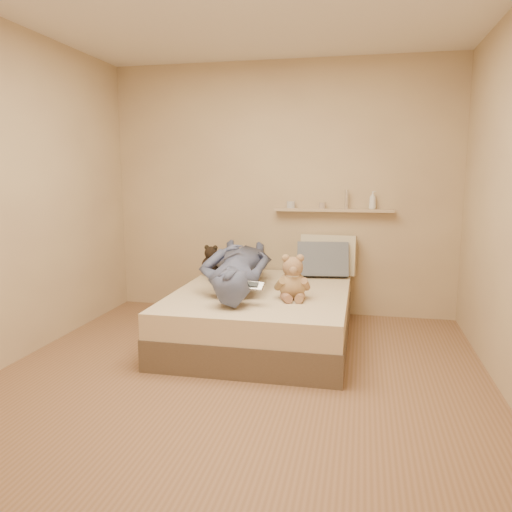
% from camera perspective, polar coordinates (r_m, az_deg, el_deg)
% --- Properties ---
extents(room, '(3.80, 3.80, 3.80)m').
position_cam_1_polar(room, '(3.39, -2.31, 6.59)').
color(room, '#866045').
rests_on(room, ground).
extents(bed, '(1.50, 1.90, 0.45)m').
position_cam_1_polar(bed, '(4.47, 0.75, -6.72)').
color(bed, brown).
rests_on(bed, floor).
extents(game_console, '(0.19, 0.11, 0.06)m').
position_cam_1_polar(game_console, '(3.87, -0.41, -3.42)').
color(game_console, silver).
rests_on(game_console, bed).
extents(teddy_bear, '(0.30, 0.30, 0.38)m').
position_cam_1_polar(teddy_bear, '(4.08, 4.20, -2.83)').
color(teddy_bear, tan).
rests_on(teddy_bear, bed).
extents(dark_plush, '(0.20, 0.20, 0.31)m').
position_cam_1_polar(dark_plush, '(5.04, -5.10, -0.72)').
color(dark_plush, black).
rests_on(dark_plush, bed).
extents(pillow_cream, '(0.56, 0.25, 0.42)m').
position_cam_1_polar(pillow_cream, '(5.12, 8.25, 0.13)').
color(pillow_cream, '#C1B399').
rests_on(pillow_cream, bed).
extents(pillow_grey, '(0.52, 0.30, 0.37)m').
position_cam_1_polar(pillow_grey, '(4.99, 7.61, -0.44)').
color(pillow_grey, slate).
rests_on(pillow_grey, bed).
extents(person, '(0.88, 1.76, 0.40)m').
position_cam_1_polar(person, '(4.50, -2.15, -1.04)').
color(person, '#4B5076').
rests_on(person, bed).
extents(wall_shelf, '(1.20, 0.12, 0.03)m').
position_cam_1_polar(wall_shelf, '(5.14, 8.83, 5.21)').
color(wall_shelf, tan).
rests_on(wall_shelf, wall_back).
extents(shelf_bottles, '(0.91, 0.09, 0.19)m').
position_cam_1_polar(shelf_bottles, '(5.14, 9.43, 6.10)').
color(shelf_bottles, '#B7BAC1').
rests_on(shelf_bottles, wall_shelf).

